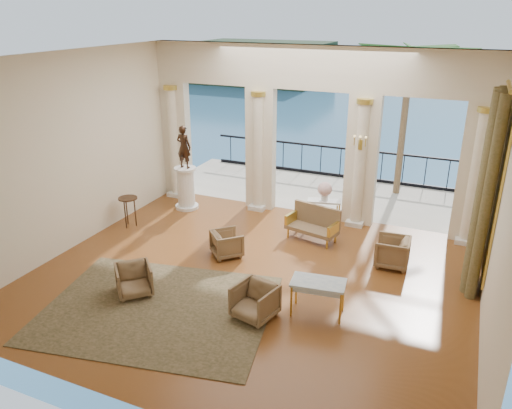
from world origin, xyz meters
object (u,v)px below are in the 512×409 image
at_px(armchair_a, 134,279).
at_px(statue, 184,147).
at_px(armchair_b, 255,300).
at_px(console_table, 324,205).
at_px(armchair_c, 392,250).
at_px(settee, 314,223).
at_px(side_table, 128,202).
at_px(armchair_d, 227,242).
at_px(pedestal, 186,189).
at_px(game_table, 318,285).

distance_m(armchair_a, statue, 4.85).
relative_size(armchair_b, console_table, 0.81).
distance_m(armchair_c, console_table, 2.35).
bearing_deg(armchair_c, statue, -104.00).
xyz_separation_m(settee, console_table, (0.06, 0.66, 0.24)).
xyz_separation_m(armchair_a, console_table, (2.56, 4.54, 0.32)).
xyz_separation_m(armchair_a, side_table, (-2.14, 2.71, 0.34)).
bearing_deg(armchair_a, side_table, 84.33).
distance_m(armchair_d, console_table, 2.84).
bearing_deg(side_table, armchair_d, -8.80).
xyz_separation_m(armchair_a, settee, (2.50, 3.88, 0.08)).
xyz_separation_m(armchair_b, armchair_d, (-1.58, 2.01, -0.03)).
bearing_deg(statue, pedestal, -86.45).
distance_m(pedestal, statue, 1.22).
bearing_deg(armchair_b, console_table, 102.82).
bearing_deg(armchair_c, console_table, -126.51).
bearing_deg(statue, game_table, 147.61).
height_order(game_table, pedestal, pedestal).
relative_size(armchair_b, statue, 0.61).
relative_size(game_table, statue, 0.89).
bearing_deg(armchair_c, side_table, -88.33).
relative_size(armchair_b, settee, 0.53).
relative_size(game_table, pedestal, 0.87).
height_order(armchair_b, pedestal, pedestal).
xyz_separation_m(pedestal, console_table, (3.99, 0.14, 0.08)).
bearing_deg(armchair_b, pedestal, 146.62).
relative_size(armchair_d, game_table, 0.63).
height_order(armchair_a, pedestal, pedestal).
xyz_separation_m(pedestal, statue, (0.00, -0.00, 1.22)).
distance_m(armchair_c, statue, 6.21).
relative_size(armchair_a, armchair_b, 0.95).
height_order(statue, side_table, statue).
relative_size(settee, statue, 1.15).
distance_m(armchair_c, pedestal, 6.05).
distance_m(armchair_d, settee, 2.27).
distance_m(armchair_a, pedestal, 4.64).
xyz_separation_m(game_table, side_table, (-5.68, 1.91, 0.07)).
bearing_deg(armchair_d, armchair_a, 112.04).
bearing_deg(pedestal, statue, -90.00).
bearing_deg(armchair_d, console_table, -79.90).
bearing_deg(statue, console_table, -174.49).
bearing_deg(pedestal, console_table, 1.96).
relative_size(armchair_b, game_table, 0.69).
distance_m(armchair_b, pedestal, 5.76).
distance_m(game_table, side_table, 6.00).
relative_size(armchair_d, side_table, 0.83).
height_order(armchair_b, side_table, side_table).
bearing_deg(console_table, game_table, -88.04).
distance_m(pedestal, console_table, 3.99).
xyz_separation_m(armchair_b, pedestal, (-3.96, 4.19, 0.22)).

